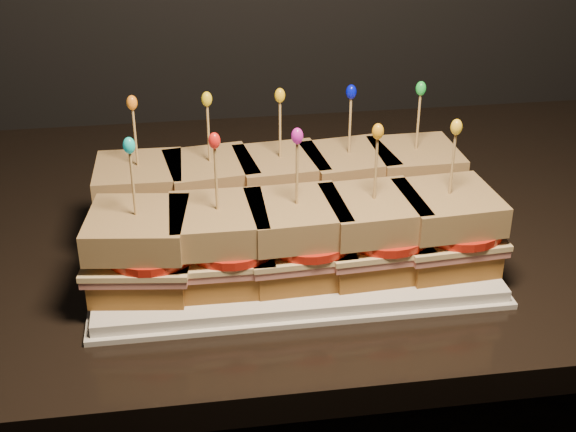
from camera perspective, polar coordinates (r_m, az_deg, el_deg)
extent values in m
cube|color=black|center=(1.04, -15.47, -1.49)|extent=(2.42, 0.71, 0.03)
cube|color=white|center=(0.92, 0.00, -2.53)|extent=(0.43, 0.27, 0.02)
cube|color=white|center=(0.93, 0.00, -2.85)|extent=(0.44, 0.28, 0.01)
cube|color=brown|center=(0.96, -10.27, -0.24)|extent=(0.10, 0.10, 0.03)
cube|color=#C56864|center=(0.95, -10.36, 0.68)|extent=(0.11, 0.10, 0.01)
cube|color=beige|center=(0.95, -10.39, 1.06)|extent=(0.11, 0.11, 0.01)
cylinder|color=red|center=(0.94, -9.70, 1.36)|extent=(0.10, 0.10, 0.01)
cube|color=#522B0A|center=(0.94, -10.54, 2.63)|extent=(0.10, 0.10, 0.03)
cylinder|color=tan|center=(0.92, -10.79, 5.27)|extent=(0.00, 0.00, 0.09)
ellipsoid|color=orange|center=(0.90, -11.04, 7.92)|extent=(0.01, 0.01, 0.02)
cube|color=brown|center=(0.96, -5.39, 0.10)|extent=(0.11, 0.11, 0.03)
cube|color=#C56864|center=(0.95, -5.43, 1.02)|extent=(0.12, 0.11, 0.01)
cube|color=beige|center=(0.95, -5.45, 1.40)|extent=(0.12, 0.12, 0.01)
cylinder|color=red|center=(0.94, -4.72, 1.70)|extent=(0.10, 0.10, 0.01)
cube|color=#522B0A|center=(0.94, -5.53, 2.98)|extent=(0.11, 0.11, 0.03)
cylinder|color=tan|center=(0.92, -5.66, 5.63)|extent=(0.00, 0.00, 0.09)
ellipsoid|color=yellow|center=(0.90, -5.79, 8.28)|extent=(0.01, 0.01, 0.02)
cube|color=brown|center=(0.96, -0.54, 0.43)|extent=(0.10, 0.10, 0.03)
cube|color=#C56864|center=(0.96, -0.55, 1.35)|extent=(0.11, 0.11, 0.01)
cube|color=beige|center=(0.95, -0.55, 1.73)|extent=(0.12, 0.11, 0.01)
cylinder|color=red|center=(0.95, 0.22, 2.03)|extent=(0.10, 0.10, 0.01)
cube|color=#522B0A|center=(0.94, -0.55, 3.30)|extent=(0.11, 0.11, 0.03)
cylinder|color=tan|center=(0.92, -0.57, 5.94)|extent=(0.00, 0.00, 0.09)
ellipsoid|color=yellow|center=(0.91, -0.58, 8.58)|extent=(0.01, 0.01, 0.02)
cube|color=brown|center=(0.98, 4.21, 0.75)|extent=(0.11, 0.11, 0.03)
cube|color=#C56864|center=(0.97, 4.24, 1.67)|extent=(0.12, 0.11, 0.01)
cube|color=beige|center=(0.97, 4.26, 2.04)|extent=(0.12, 0.12, 0.01)
cylinder|color=red|center=(0.96, 5.05, 2.33)|extent=(0.10, 0.10, 0.01)
cube|color=#522B0A|center=(0.96, 4.32, 3.59)|extent=(0.11, 0.11, 0.03)
cylinder|color=tan|center=(0.94, 4.42, 6.19)|extent=(0.00, 0.00, 0.09)
ellipsoid|color=#040BD4|center=(0.92, 4.52, 8.80)|extent=(0.01, 0.01, 0.02)
cube|color=brown|center=(1.00, 8.80, 1.06)|extent=(0.10, 0.10, 0.03)
cube|color=#C56864|center=(0.99, 8.87, 1.96)|extent=(0.11, 0.10, 0.01)
cube|color=beige|center=(0.99, 8.90, 2.32)|extent=(0.11, 0.11, 0.01)
cylinder|color=red|center=(0.98, 9.70, 2.61)|extent=(0.10, 0.10, 0.01)
cube|color=#522B0A|center=(0.98, 9.02, 3.85)|extent=(0.10, 0.10, 0.03)
cylinder|color=tan|center=(0.96, 9.23, 6.40)|extent=(0.00, 0.00, 0.09)
ellipsoid|color=green|center=(0.94, 9.43, 8.95)|extent=(0.01, 0.01, 0.02)
cube|color=brown|center=(0.85, -10.35, -4.07)|extent=(0.11, 0.11, 0.03)
cube|color=#C56864|center=(0.84, -10.45, -3.06)|extent=(0.12, 0.12, 0.01)
cube|color=beige|center=(0.84, -10.49, -2.65)|extent=(0.12, 0.12, 0.01)
cylinder|color=red|center=(0.83, -9.72, -2.36)|extent=(0.10, 0.10, 0.01)
cube|color=#522B0A|center=(0.83, -10.66, -0.93)|extent=(0.11, 0.11, 0.03)
cylinder|color=tan|center=(0.80, -10.95, 1.99)|extent=(0.00, 0.00, 0.09)
ellipsoid|color=#14C7C0|center=(0.79, -11.24, 4.94)|extent=(0.01, 0.01, 0.02)
cube|color=brown|center=(0.85, -4.85, -3.69)|extent=(0.10, 0.10, 0.03)
cube|color=#C56864|center=(0.84, -4.89, -2.68)|extent=(0.11, 0.10, 0.01)
cube|color=beige|center=(0.84, -4.91, -2.27)|extent=(0.11, 0.11, 0.01)
cylinder|color=red|center=(0.83, -4.08, -1.97)|extent=(0.10, 0.10, 0.01)
cube|color=#522B0A|center=(0.83, -4.99, -0.54)|extent=(0.10, 0.10, 0.03)
cylinder|color=tan|center=(0.80, -5.13, 2.39)|extent=(0.00, 0.00, 0.09)
ellipsoid|color=red|center=(0.79, -5.26, 5.36)|extent=(0.01, 0.01, 0.02)
cube|color=brown|center=(0.86, 0.61, -3.28)|extent=(0.10, 0.10, 0.03)
cube|color=#C56864|center=(0.85, 0.61, -2.28)|extent=(0.11, 0.11, 0.01)
cube|color=beige|center=(0.85, 0.62, -1.87)|extent=(0.11, 0.11, 0.01)
cylinder|color=red|center=(0.84, 1.49, -1.56)|extent=(0.10, 0.10, 0.01)
cube|color=#522B0A|center=(0.83, 0.63, -0.15)|extent=(0.10, 0.10, 0.03)
cylinder|color=tan|center=(0.81, 0.64, 2.77)|extent=(0.00, 0.00, 0.09)
ellipsoid|color=#CE1DB5|center=(0.79, 0.66, 5.71)|extent=(0.01, 0.01, 0.02)
cube|color=brown|center=(0.87, 5.92, -2.85)|extent=(0.10, 0.10, 0.03)
cube|color=#C56864|center=(0.87, 5.97, -1.86)|extent=(0.11, 0.11, 0.01)
cube|color=beige|center=(0.86, 6.00, -1.46)|extent=(0.11, 0.11, 0.01)
cylinder|color=red|center=(0.86, 6.90, -1.15)|extent=(0.10, 0.10, 0.01)
cube|color=#522B0A|center=(0.85, 6.09, 0.23)|extent=(0.10, 0.10, 0.03)
cylinder|color=tan|center=(0.83, 6.25, 3.10)|extent=(0.00, 0.00, 0.09)
ellipsoid|color=orange|center=(0.81, 6.41, 6.00)|extent=(0.01, 0.01, 0.02)
cube|color=brown|center=(0.90, 11.01, -2.42)|extent=(0.10, 0.10, 0.03)
cube|color=#C56864|center=(0.89, 11.10, -1.45)|extent=(0.11, 0.11, 0.01)
cube|color=beige|center=(0.88, 11.15, -1.06)|extent=(0.11, 0.11, 0.01)
cylinder|color=red|center=(0.88, 12.05, -0.76)|extent=(0.10, 0.10, 0.01)
cube|color=#522B0A|center=(0.87, 11.31, 0.60)|extent=(0.10, 0.10, 0.03)
cylinder|color=tan|center=(0.85, 11.60, 3.40)|extent=(0.00, 0.00, 0.09)
ellipsoid|color=yellow|center=(0.83, 11.89, 6.21)|extent=(0.01, 0.01, 0.02)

